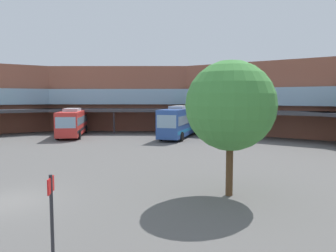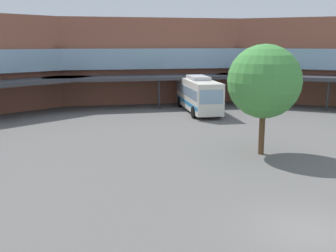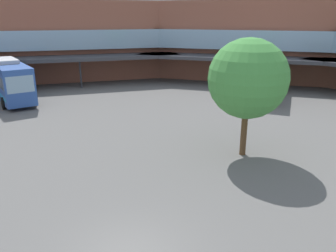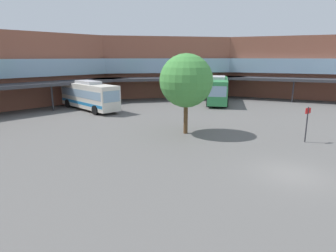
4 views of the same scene
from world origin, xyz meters
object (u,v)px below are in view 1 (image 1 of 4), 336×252
at_px(bus_0, 72,122).
at_px(bus_2, 179,121).
at_px(plaza_tree, 230,106).
at_px(stop_sign_post, 52,213).

bearing_deg(bus_0, bus_2, 77.39).
xyz_separation_m(bus_0, plaza_tree, (29.71, -3.63, 2.74)).
relative_size(bus_0, plaza_tree, 1.49).
distance_m(bus_0, stop_sign_post, 34.01).
relative_size(bus_2, plaza_tree, 1.54).
height_order(plaza_tree, stop_sign_post, plaza_tree).
distance_m(bus_2, stop_sign_post, 32.00).
bearing_deg(bus_0, plaza_tree, 23.32).
bearing_deg(bus_2, bus_0, -77.72).
bearing_deg(plaza_tree, bus_0, 173.03).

